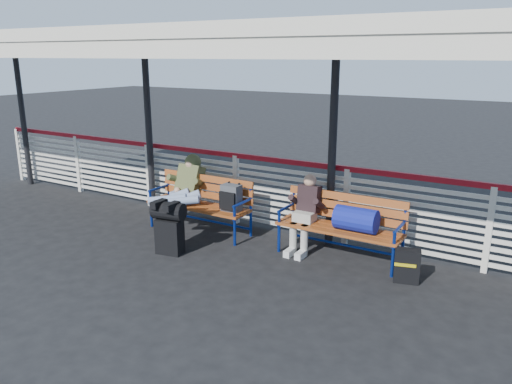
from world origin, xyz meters
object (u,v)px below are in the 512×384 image
Objects in this scene: luggage_stack at (169,226)px; bench_left at (209,198)px; bench_right at (349,220)px; traveler_man at (180,194)px; companion_person at (305,212)px; suitcase_side at (407,266)px.

bench_left is (-0.03, 1.04, 0.15)m from luggage_stack.
bench_right is at bearing 15.69° from luggage_stack.
traveler_man reaches higher than companion_person.
bench_right is 1.04m from suitcase_side.
suitcase_side is at bearing -18.26° from bench_right.
companion_person is (1.68, 0.09, 0.01)m from bench_left.
traveler_man is at bearing 167.25° from suitcase_side.
companion_person is (2.00, 0.44, -0.09)m from traveler_man.
companion_person is at bearing 154.40° from suitcase_side.
traveler_man reaches higher than suitcase_side.
luggage_stack is at bearing 179.29° from suitcase_side.
companion_person is 2.58× the size of suitcase_side.
bench_left is 1.00× the size of bench_right.
bench_left is 1.10× the size of traveler_man.
luggage_stack is 3.36m from suitcase_side.
traveler_man is 3.68× the size of suitcase_side.
bench_left is 3.31m from suitcase_side.
companion_person is at bearing -179.40° from bench_right.
bench_left is 1.57× the size of companion_person.
bench_right is at bearing 0.60° from companion_person.
bench_left and bench_right have the same top height.
luggage_stack is 0.81m from traveler_man.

